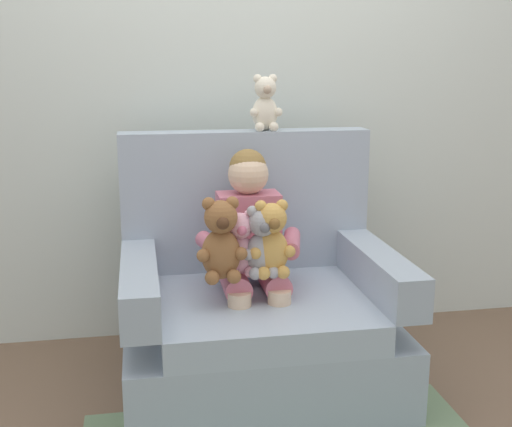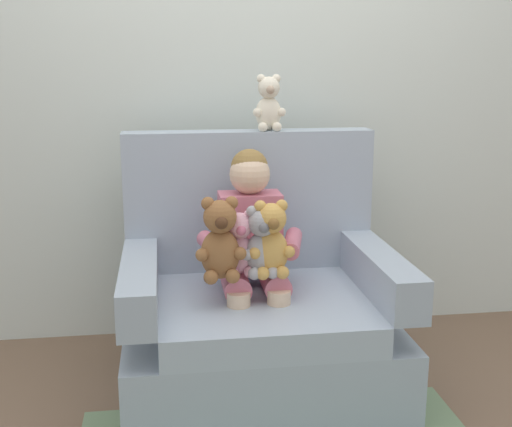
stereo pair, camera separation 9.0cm
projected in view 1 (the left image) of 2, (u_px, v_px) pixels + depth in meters
ground_plane at (260, 387)px, 2.81m from camera, size 8.00×8.00×0.00m
back_wall at (234, 73)px, 3.19m from camera, size 6.00×0.10×2.60m
armchair at (258, 311)px, 2.79m from camera, size 1.12×0.87×1.06m
seated_child at (251, 240)px, 2.72m from camera, size 0.45×0.39×0.82m
plush_grey at (262, 243)px, 2.56m from camera, size 0.17×0.14×0.28m
plush_honey at (271, 241)px, 2.56m from camera, size 0.18×0.15×0.31m
plush_brown at (221, 242)px, 2.50m from camera, size 0.20×0.16×0.33m
plush_pink at (240, 245)px, 2.57m from camera, size 0.16×0.13×0.26m
plush_cream_on_backrest at (265, 105)px, 2.90m from camera, size 0.15×0.12×0.25m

